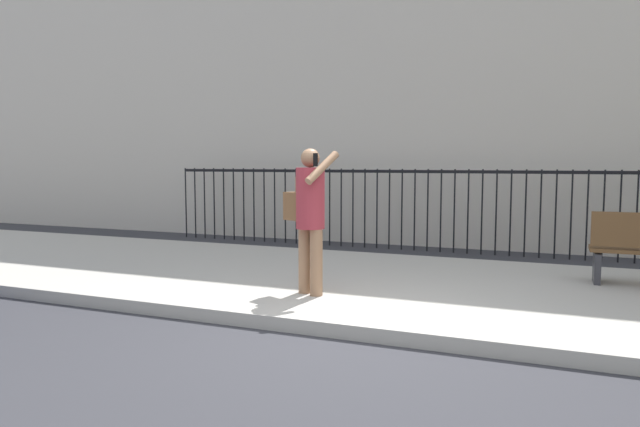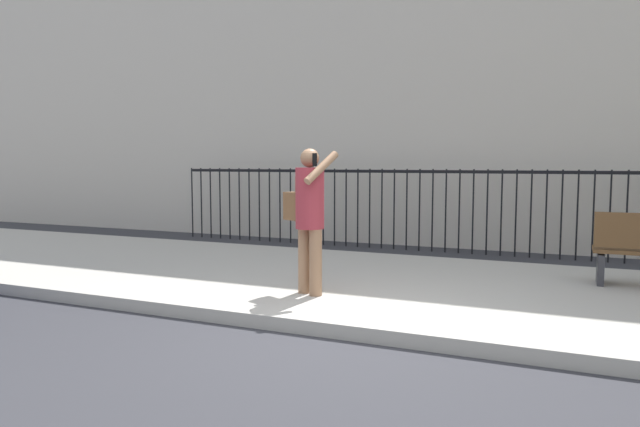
{
  "view_description": "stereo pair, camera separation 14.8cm",
  "coord_description": "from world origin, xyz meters",
  "views": [
    {
      "loc": [
        1.89,
        -5.1,
        1.71
      ],
      "look_at": [
        -0.77,
        1.37,
        1.09
      ],
      "focal_mm": 32.08,
      "sensor_mm": 36.0,
      "label": 1
    },
    {
      "loc": [
        2.03,
        -5.04,
        1.71
      ],
      "look_at": [
        -0.77,
        1.37,
        1.09
      ],
      "focal_mm": 32.08,
      "sensor_mm": 36.0,
      "label": 2
    }
  ],
  "objects": [
    {
      "name": "sidewalk",
      "position": [
        0.0,
        2.2,
        0.07
      ],
      "size": [
        28.0,
        4.4,
        0.15
      ],
      "primitive_type": "cube",
      "color": "#B2ADA3",
      "rests_on": "ground"
    },
    {
      "name": "ground_plane",
      "position": [
        0.0,
        0.0,
        0.0
      ],
      "size": [
        60.0,
        60.0,
        0.0
      ],
      "primitive_type": "plane",
      "color": "#333338"
    },
    {
      "name": "building_facade",
      "position": [
        0.0,
        8.5,
        4.61
      ],
      "size": [
        28.0,
        4.0,
        9.22
      ],
      "primitive_type": "cube",
      "color": "beige",
      "rests_on": "ground"
    },
    {
      "name": "pedestrian_on_phone",
      "position": [
        -0.8,
        1.08,
        1.16
      ],
      "size": [
        0.72,
        0.56,
        1.73
      ],
      "color": "#936B4C",
      "rests_on": "sidewalk"
    },
    {
      "name": "iron_fence",
      "position": [
        0.0,
        5.9,
        1.02
      ],
      "size": [
        12.03,
        0.04,
        1.6
      ],
      "color": "black",
      "rests_on": "ground"
    }
  ]
}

